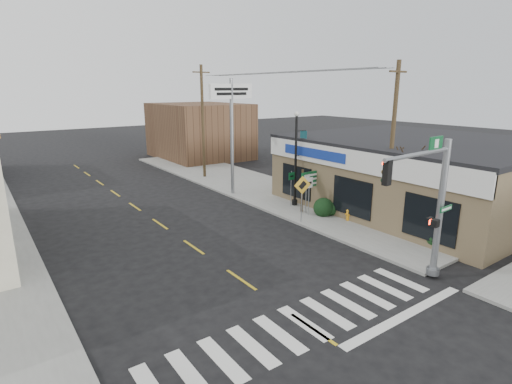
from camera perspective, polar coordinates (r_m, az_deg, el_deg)
ground at (r=13.09m, az=8.11°, el=-18.80°), size 140.00×140.00×0.00m
sidewalk_right at (r=27.58m, az=3.12°, el=-0.31°), size 6.00×38.00×0.13m
center_line at (r=18.96m, az=-8.91°, el=-7.77°), size 0.12×56.00×0.01m
crosswalk at (r=13.33m, az=6.87°, el=-18.05°), size 11.00×2.20×0.01m
thrift_store at (r=26.63m, az=22.18°, el=2.35°), size 12.00×14.00×4.00m
bldg_distant_right at (r=42.82m, az=-8.09°, el=8.66°), size 8.00×10.00×5.60m
traffic_signal_pole at (r=15.74m, az=23.88°, el=-0.61°), size 4.29×0.36×5.44m
guide_sign at (r=23.49m, az=7.76°, el=1.26°), size 1.45×0.13×2.54m
fire_hydrant at (r=22.43m, az=13.00°, el=-3.10°), size 0.20×0.20×0.65m
ped_crossing_sign at (r=21.43m, az=6.62°, el=0.24°), size 0.98×0.07×2.53m
lamp_post at (r=24.25m, az=5.82°, el=5.72°), size 0.74×0.58×5.72m
dance_center_sign at (r=26.74m, az=-3.53°, el=11.69°), size 3.60×0.22×7.65m
bare_tree at (r=20.86m, az=21.41°, el=5.23°), size 2.54×2.54×5.08m
shrub_front at (r=20.15m, az=24.58°, el=-5.84°), size 1.21×1.21×0.91m
shrub_back at (r=23.08m, az=9.61°, el=-2.22°), size 1.14×1.14×0.86m
utility_pole_near at (r=21.32m, az=18.84°, el=6.42°), size 1.45×0.22×8.35m
utility_pole_far at (r=32.40m, az=-7.61°, el=10.04°), size 1.53×0.23×8.79m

